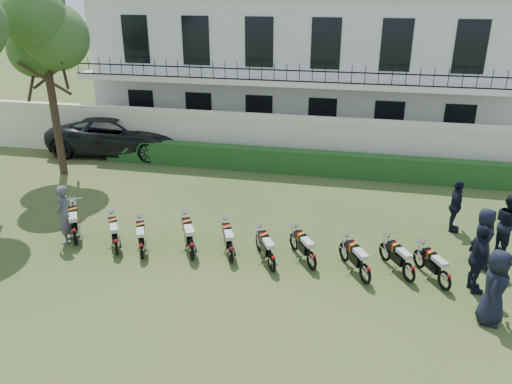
# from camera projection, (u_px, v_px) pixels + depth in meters

# --- Properties ---
(ground) EXTENTS (100.00, 100.00, 0.00)m
(ground) POSITION_uv_depth(u_px,v_px,m) (239.00, 251.00, 15.13)
(ground) COLOR #2B431B
(ground) RESTS_ON ground
(perimeter_wall) EXTENTS (30.00, 0.35, 2.30)m
(perimeter_wall) POSITION_uv_depth(u_px,v_px,m) (283.00, 140.00, 21.90)
(perimeter_wall) COLOR beige
(perimeter_wall) RESTS_ON ground
(hedge) EXTENTS (18.00, 0.60, 1.00)m
(hedge) POSITION_uv_depth(u_px,v_px,m) (303.00, 162.00, 21.24)
(hedge) COLOR #183F16
(hedge) RESTS_ON ground
(building) EXTENTS (20.40, 9.60, 7.40)m
(building) POSITION_uv_depth(u_px,v_px,m) (302.00, 62.00, 26.30)
(building) COLOR silver
(building) RESTS_ON ground
(tree_west_near) EXTENTS (3.40, 3.20, 7.90)m
(tree_west_near) POSITION_uv_depth(u_px,v_px,m) (42.00, 30.00, 19.14)
(tree_west_near) COLOR #473323
(tree_west_near) RESTS_ON ground
(motorcycle_0) EXTENTS (1.09, 1.74, 1.07)m
(motorcycle_0) POSITION_uv_depth(u_px,v_px,m) (74.00, 231.00, 15.29)
(motorcycle_0) COLOR black
(motorcycle_0) RESTS_ON ground
(motorcycle_1) EXTENTS (1.01, 1.61, 1.00)m
(motorcycle_1) POSITION_uv_depth(u_px,v_px,m) (116.00, 242.00, 14.74)
(motorcycle_1) COLOR black
(motorcycle_1) RESTS_ON ground
(motorcycle_2) EXTENTS (0.85, 1.63, 0.96)m
(motorcycle_2) POSITION_uv_depth(u_px,v_px,m) (141.00, 246.00, 14.54)
(motorcycle_2) COLOR black
(motorcycle_2) RESTS_ON ground
(motorcycle_3) EXTENTS (1.01, 1.79, 1.07)m
(motorcycle_3) POSITION_uv_depth(u_px,v_px,m) (191.00, 245.00, 14.47)
(motorcycle_3) COLOR black
(motorcycle_3) RESTS_ON ground
(motorcycle_4) EXTENTS (0.84, 1.70, 0.98)m
(motorcycle_4) POSITION_uv_depth(u_px,v_px,m) (231.00, 249.00, 14.33)
(motorcycle_4) COLOR black
(motorcycle_4) RESTS_ON ground
(motorcycle_5) EXTENTS (0.95, 1.64, 0.99)m
(motorcycle_5) POSITION_uv_depth(u_px,v_px,m) (272.00, 258.00, 13.86)
(motorcycle_5) COLOR black
(motorcycle_5) RESTS_ON ground
(motorcycle_6) EXTENTS (1.02, 1.55, 0.97)m
(motorcycle_6) POSITION_uv_depth(u_px,v_px,m) (312.00, 256.00, 13.96)
(motorcycle_6) COLOR black
(motorcycle_6) RESTS_ON ground
(motorcycle_7) EXTENTS (0.98, 1.64, 1.00)m
(motorcycle_7) POSITION_uv_depth(u_px,v_px,m) (366.00, 269.00, 13.30)
(motorcycle_7) COLOR black
(motorcycle_7) RESTS_ON ground
(motorcycle_8) EXTENTS (0.96, 1.56, 0.96)m
(motorcycle_8) POSITION_uv_depth(u_px,v_px,m) (409.00, 268.00, 13.39)
(motorcycle_8) COLOR black
(motorcycle_8) RESTS_ON ground
(motorcycle_9) EXTENTS (0.90, 1.56, 0.94)m
(motorcycle_9) POSITION_uv_depth(u_px,v_px,m) (445.00, 276.00, 13.03)
(motorcycle_9) COLOR black
(motorcycle_9) RESTS_ON ground
(suv) EXTENTS (6.73, 3.52, 1.81)m
(suv) POSITION_uv_depth(u_px,v_px,m) (120.00, 134.00, 23.77)
(suv) COLOR black
(suv) RESTS_ON ground
(inspector) EXTENTS (0.58, 0.77, 1.90)m
(inspector) POSITION_uv_depth(u_px,v_px,m) (64.00, 215.00, 15.32)
(inspector) COLOR #57565B
(inspector) RESTS_ON ground
(officer_0) EXTENTS (0.88, 1.08, 1.91)m
(officer_0) POSITION_uv_depth(u_px,v_px,m) (495.00, 287.00, 11.63)
(officer_0) COLOR black
(officer_0) RESTS_ON ground
(officer_2) EXTENTS (0.63, 1.17, 1.90)m
(officer_2) POSITION_uv_depth(u_px,v_px,m) (478.00, 259.00, 12.81)
(officer_2) COLOR black
(officer_2) RESTS_ON ground
(officer_3) EXTENTS (0.73, 0.96, 1.77)m
(officer_3) POSITION_uv_depth(u_px,v_px,m) (483.00, 238.00, 14.06)
(officer_3) COLOR black
(officer_3) RESTS_ON ground
(officer_4) EXTENTS (0.96, 1.10, 1.91)m
(officer_4) POSITION_uv_depth(u_px,v_px,m) (509.00, 224.00, 14.71)
(officer_4) COLOR black
(officer_4) RESTS_ON ground
(officer_5) EXTENTS (0.62, 1.09, 1.76)m
(officer_5) POSITION_uv_depth(u_px,v_px,m) (456.00, 206.00, 16.08)
(officer_5) COLOR black
(officer_5) RESTS_ON ground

